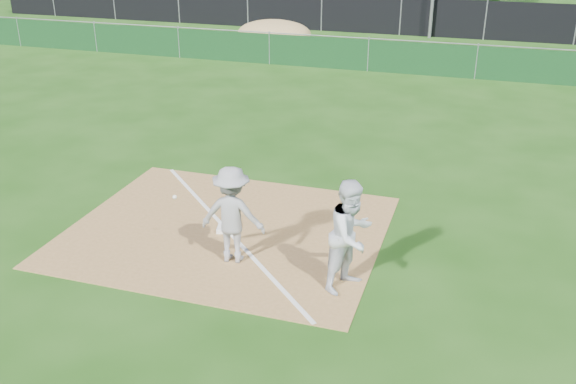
# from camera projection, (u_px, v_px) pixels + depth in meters

# --- Properties ---
(ground) EXTENTS (90.00, 90.00, 0.00)m
(ground) POSITION_uv_depth(u_px,v_px,m) (336.00, 106.00, 20.39)
(ground) COLOR #1A440E
(ground) RESTS_ON ground
(infield_dirt) EXTENTS (6.00, 5.00, 0.02)m
(infield_dirt) POSITION_uv_depth(u_px,v_px,m) (227.00, 230.00, 12.55)
(infield_dirt) COLOR olive
(infield_dirt) RESTS_ON ground
(foul_line) EXTENTS (5.01, 5.01, 0.01)m
(foul_line) POSITION_uv_depth(u_px,v_px,m) (227.00, 229.00, 12.55)
(foul_line) COLOR white
(foul_line) RESTS_ON infield_dirt
(green_fence) EXTENTS (44.00, 0.05, 1.20)m
(green_fence) POSITION_uv_depth(u_px,v_px,m) (368.00, 56.00, 24.49)
(green_fence) COLOR #0E3315
(green_fence) RESTS_ON ground
(dirt_mound) EXTENTS (3.38, 2.60, 1.17)m
(dirt_mound) POSITION_uv_depth(u_px,v_px,m) (274.00, 33.00, 28.94)
(dirt_mound) COLOR #A4854F
(dirt_mound) RESTS_ON ground
(black_fence) EXTENTS (46.00, 0.04, 1.80)m
(black_fence) POSITION_uv_depth(u_px,v_px,m) (401.00, 16.00, 31.33)
(black_fence) COLOR black
(black_fence) RESTS_ON ground
(parking_lot) EXTENTS (46.00, 9.00, 0.01)m
(parking_lot) POSITION_uv_depth(u_px,v_px,m) (413.00, 19.00, 36.04)
(parking_lot) COLOR black
(parking_lot) RESTS_ON ground
(first_base) EXTENTS (0.48, 0.48, 0.08)m
(first_base) POSITION_uv_depth(u_px,v_px,m) (228.00, 228.00, 12.53)
(first_base) COLOR white
(first_base) RESTS_ON infield_dirt
(play_at_first) EXTENTS (1.79, 0.76, 1.77)m
(play_at_first) POSITION_uv_depth(u_px,v_px,m) (232.00, 215.00, 11.15)
(play_at_first) COLOR #A2A2A4
(play_at_first) RESTS_ON infield_dirt
(runner) EXTENTS (1.06, 1.15, 1.91)m
(runner) POSITION_uv_depth(u_px,v_px,m) (351.00, 235.00, 10.33)
(runner) COLOR silver
(runner) RESTS_ON ground
(car_left) EXTENTS (4.20, 1.82, 1.41)m
(car_left) POSITION_uv_depth(u_px,v_px,m) (288.00, 3.00, 37.02)
(car_left) COLOR #9A9CA1
(car_left) RESTS_ON parking_lot
(car_mid) EXTENTS (4.74, 2.34, 1.49)m
(car_mid) POSITION_uv_depth(u_px,v_px,m) (402.00, 7.00, 35.35)
(car_mid) COLOR black
(car_mid) RESTS_ON parking_lot
(car_right) EXTENTS (4.27, 2.07, 1.20)m
(car_right) POSITION_uv_depth(u_px,v_px,m) (504.00, 14.00, 33.91)
(car_right) COLOR black
(car_right) RESTS_ON parking_lot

